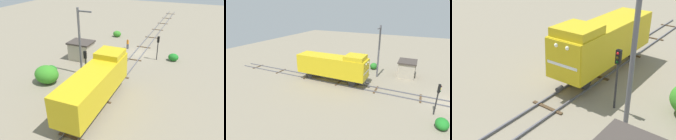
{
  "view_description": "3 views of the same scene",
  "coord_description": "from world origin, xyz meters",
  "views": [
    {
      "loc": [
        -8.52,
        32.26,
        13.3
      ],
      "look_at": [
        0.22,
        11.02,
        1.94
      ],
      "focal_mm": 35.0,
      "sensor_mm": 36.0,
      "label": 1
    },
    {
      "loc": [
        -22.71,
        4.03,
        11.36
      ],
      "look_at": [
        -0.07,
        14.83,
        2.14
      ],
      "focal_mm": 28.0,
      "sensor_mm": 36.0,
      "label": 2
    },
    {
      "loc": [
        10.33,
        -2.69,
        10.03
      ],
      "look_at": [
        -0.62,
        11.42,
        1.61
      ],
      "focal_mm": 45.0,
      "sensor_mm": 36.0,
      "label": 3
    }
  ],
  "objects": [
    {
      "name": "locomotive",
      "position": [
        0.0,
        15.75,
        2.77
      ],
      "size": [
        2.9,
        11.6,
        4.6
      ],
      "color": "gold",
      "rests_on": "railway_track"
    },
    {
      "name": "catenary_mast",
      "position": [
        4.94,
        9.92,
        4.56
      ],
      "size": [
        1.94,
        0.28,
        8.63
      ],
      "color": "#595960",
      "rests_on": "ground"
    },
    {
      "name": "traffic_signal_mid",
      "position": [
        3.4,
        11.56,
        2.81
      ],
      "size": [
        0.32,
        0.34,
        4.03
      ],
      "color": "#262628",
      "rests_on": "ground"
    }
  ]
}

